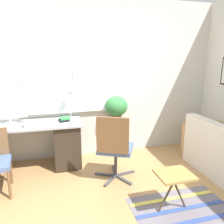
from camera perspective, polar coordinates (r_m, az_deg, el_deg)
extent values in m
plane|color=tan|center=(3.53, -10.16, -15.31)|extent=(14.00, 14.00, 0.00)
cube|color=silver|center=(3.78, -11.91, 8.10)|extent=(9.00, 0.06, 2.70)
cube|color=white|center=(3.73, -17.33, 10.74)|extent=(0.78, 0.02, 1.46)
cube|color=white|center=(3.72, -17.34, 10.73)|extent=(0.71, 0.01, 1.39)
cube|color=white|center=(3.79, -4.17, 11.34)|extent=(0.78, 0.02, 1.46)
cube|color=white|center=(3.78, -4.14, 11.34)|extent=(0.71, 0.01, 1.39)
cube|color=white|center=(3.84, -10.24, 0.37)|extent=(1.68, 0.11, 0.04)
cube|color=#9EA3A8|center=(3.57, -23.43, -3.33)|extent=(1.90, 0.59, 0.03)
cube|color=#33281E|center=(3.64, -11.64, -8.27)|extent=(0.40, 0.51, 0.71)
cylinder|color=silver|center=(3.65, -25.00, -2.73)|extent=(0.16, 0.16, 0.02)
cylinder|color=silver|center=(3.64, -25.08, -1.96)|extent=(0.04, 0.04, 0.08)
cube|color=silver|center=(3.59, -25.42, 1.47)|extent=(0.51, 0.02, 0.38)
cube|color=silver|center=(3.58, -25.46, 1.43)|extent=(0.49, 0.01, 0.36)
cube|color=silver|center=(3.45, -26.21, -3.75)|extent=(0.33, 0.12, 0.02)
ellipsoid|color=slate|center=(3.41, -22.14, -3.36)|extent=(0.05, 0.08, 0.04)
cylinder|color=#ADADB2|center=(3.69, -10.68, -1.54)|extent=(0.14, 0.14, 0.01)
cylinder|color=#ADADB2|center=(3.64, -10.82, 1.68)|extent=(0.02, 0.02, 0.41)
ellipsoid|color=#ADADB2|center=(3.60, -10.98, 5.23)|extent=(0.11, 0.11, 0.07)
cube|color=white|center=(3.40, -12.31, -2.65)|extent=(0.22, 0.15, 0.04)
cube|color=black|center=(3.39, -12.44, -2.11)|extent=(0.17, 0.15, 0.03)
cube|color=green|center=(3.39, -12.20, -1.59)|extent=(0.16, 0.16, 0.03)
cylinder|color=brown|center=(3.08, -25.25, -16.72)|extent=(0.04, 0.04, 0.41)
cylinder|color=brown|center=(3.42, -24.91, -13.57)|extent=(0.04, 0.04, 0.41)
cube|color=#47474C|center=(3.40, -1.78, -16.01)|extent=(0.30, 0.17, 0.03)
cube|color=#47474C|center=(3.25, -0.44, -17.49)|extent=(0.25, 0.25, 0.03)
cube|color=#47474C|center=(3.27, 2.96, -17.27)|extent=(0.18, 0.30, 0.03)
cube|color=#47474C|center=(3.43, 3.43, -15.71)|extent=(0.32, 0.09, 0.03)
cube|color=#47474C|center=(3.50, 0.60, -15.01)|extent=(0.08, 0.32, 0.03)
cylinder|color=#333338|center=(3.27, 0.97, -13.06)|extent=(0.04, 0.04, 0.39)
cube|color=#4C6699|center=(3.17, 0.99, -9.41)|extent=(0.62, 0.61, 0.06)
cube|color=brown|center=(2.86, 0.15, -6.14)|extent=(0.40, 0.22, 0.49)
cube|color=silver|center=(3.50, 24.74, -5.67)|extent=(0.16, 1.12, 0.40)
cube|color=#A87F4C|center=(4.21, 22.15, -6.55)|extent=(0.73, 0.09, 0.63)
cylinder|color=#333338|center=(3.91, 1.12, -3.08)|extent=(0.21, 0.21, 0.02)
cylinder|color=#333338|center=(4.03, 2.35, -6.94)|extent=(0.01, 0.01, 0.56)
cylinder|color=#333338|center=(4.07, 0.17, -6.74)|extent=(0.01, 0.01, 0.56)
cylinder|color=#333338|center=(3.92, 0.77, -7.51)|extent=(0.01, 0.01, 0.56)
cylinder|color=#9E6B4C|center=(3.89, 1.12, -1.92)|extent=(0.19, 0.19, 0.14)
ellipsoid|color=#388442|center=(3.83, 1.14, 1.54)|extent=(0.40, 0.40, 0.36)
cube|color=slate|center=(2.88, 17.78, -23.04)|extent=(1.15, 0.73, 0.01)
cube|color=#334C99|center=(2.74, 20.34, -25.24)|extent=(1.13, 0.06, 0.00)
cube|color=#334C99|center=(2.88, 17.78, -22.97)|extent=(1.13, 0.06, 0.00)
cube|color=#DBCC4C|center=(3.02, 15.54, -20.88)|extent=(1.13, 0.06, 0.00)
cube|color=olive|center=(2.61, 16.00, -15.44)|extent=(0.39, 0.34, 0.02)
cylinder|color=#4C3D2D|center=(2.70, 14.33, -19.98)|extent=(0.23, 0.02, 0.44)
cylinder|color=#4C3D2D|center=(2.76, 16.98, -19.32)|extent=(0.23, 0.02, 0.44)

